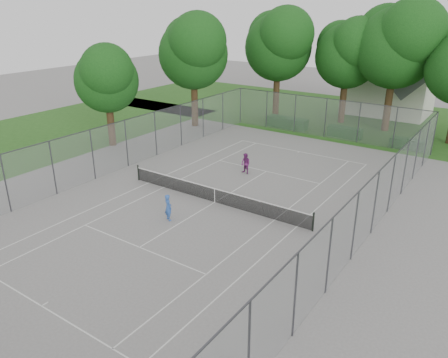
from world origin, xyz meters
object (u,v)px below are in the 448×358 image
Objects in this scene: house at (391,74)px; woman_player at (246,164)px; tennis_net at (215,195)px; girl_player at (168,207)px.

house reaches higher than woman_player.
woman_player is at bearing 101.17° from tennis_net.
tennis_net is 1.22× the size of house.
house reaches higher than girl_player.
tennis_net is 8.40× the size of girl_player.
girl_player is at bearing -103.22° from tennis_net.
house is (1.98, 29.73, 3.75)m from tennis_net.
woman_player is at bearing -96.97° from house.
girl_player is 1.03× the size of woman_player.
girl_player is (-2.75, -33.04, -3.50)m from house.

